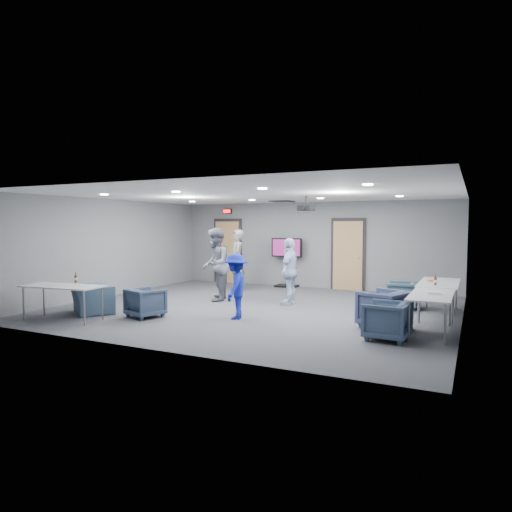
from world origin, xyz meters
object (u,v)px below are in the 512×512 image
at_px(person_d, 236,286).
at_px(chair_right_c, 387,321).
at_px(person_b, 215,265).
at_px(tv_stand, 287,259).
at_px(chair_right_a, 402,295).
at_px(projector, 306,208).
at_px(table_right_b, 431,297).
at_px(bottle_right, 435,281).
at_px(table_right_a, 439,284).
at_px(chair_front_b, 92,299).
at_px(chair_right_b, 384,309).
at_px(person_a, 237,260).
at_px(table_front_left, 62,288).
at_px(bottle_front, 76,279).
at_px(person_c, 290,271).
at_px(chair_front_a, 146,303).

distance_m(person_d, chair_right_c, 3.26).
xyz_separation_m(person_b, tv_stand, (0.70, 3.26, -0.07)).
distance_m(chair_right_a, projector, 3.10).
bearing_deg(table_right_b, chair_right_a, 19.53).
xyz_separation_m(table_right_b, bottle_right, (-0.04, 1.36, 0.13)).
bearing_deg(tv_stand, table_right_a, -29.97).
bearing_deg(projector, tv_stand, 126.09).
bearing_deg(chair_front_b, bottle_right, -125.24).
bearing_deg(bottle_right, chair_right_a, 128.35).
bearing_deg(chair_right_c, projector, -131.22).
bearing_deg(person_d, chair_front_b, -89.40).
bearing_deg(chair_right_b, person_b, -84.86).
height_order(person_a, chair_right_b, person_a).
bearing_deg(bottle_right, table_front_left, -153.55).
bearing_deg(chair_right_a, projector, -73.14).
distance_m(chair_right_c, table_right_b, 1.11).
height_order(table_right_a, bottle_front, bottle_front).
bearing_deg(person_a, bottle_front, -46.96).
distance_m(chair_right_c, tv_stand, 6.84).
relative_size(chair_right_a, bottle_right, 3.03).
height_order(person_b, chair_right_c, person_b).
height_order(person_c, tv_stand, person_c).
relative_size(person_b, bottle_right, 8.19).
bearing_deg(chair_front_a, bottle_front, 36.33).
xyz_separation_m(person_c, bottle_front, (-3.73, -3.33, -0.02)).
relative_size(chair_right_c, table_front_left, 0.41).
xyz_separation_m(chair_front_b, tv_stand, (2.35, 5.93, 0.57)).
bearing_deg(table_right_a, table_right_b, -180.00).
relative_size(chair_front_a, table_front_left, 0.39).
bearing_deg(chair_front_b, bottle_front, 105.70).
xyz_separation_m(table_right_b, projector, (-3.03, 1.66, 1.72)).
distance_m(chair_front_a, bottle_front, 1.66).
xyz_separation_m(person_a, person_d, (1.97, -3.75, -0.22)).
xyz_separation_m(person_c, projector, (0.43, -0.04, 1.57)).
distance_m(chair_front_a, table_right_a, 6.45).
bearing_deg(bottle_right, table_right_a, 85.80).
bearing_deg(table_front_left, projector, 36.68).
height_order(chair_front_b, table_front_left, table_front_left).
bearing_deg(tv_stand, chair_front_a, -99.51).
relative_size(chair_front_a, bottle_front, 3.11).
bearing_deg(person_a, chair_right_c, 19.39).
height_order(person_b, chair_right_b, person_b).
height_order(person_a, tv_stand, person_a).
xyz_separation_m(person_c, bottle_right, (3.42, -0.33, -0.02)).
bearing_deg(chair_front_b, person_b, -87.80).
height_order(person_a, chair_front_a, person_a).
bearing_deg(projector, bottle_right, 0.79).
xyz_separation_m(chair_right_b, chair_right_c, (0.21, -0.87, -0.04)).
bearing_deg(table_right_b, chair_front_a, 101.15).
height_order(person_c, person_d, person_c).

